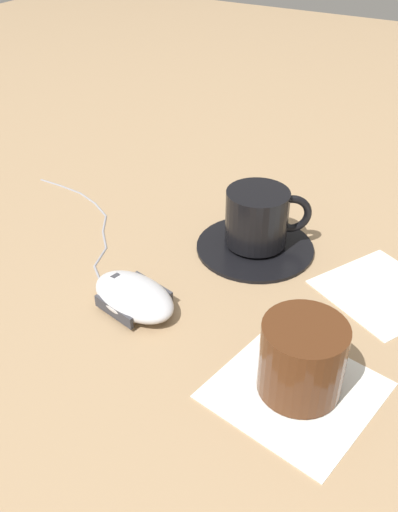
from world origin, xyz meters
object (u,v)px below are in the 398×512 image
object	(u,v)px
computer_mouse	(134,296)
drinking_glass	(302,358)
saucer	(255,246)
coffee_cup	(259,217)

from	to	relation	value
computer_mouse	drinking_glass	distance (m)	0.21
saucer	computer_mouse	xyz separation A→B (m)	(0.18, -0.07, 0.01)
saucer	coffee_cup	bearing A→B (deg)	-178.92
saucer	drinking_glass	bearing A→B (deg)	35.23
drinking_glass	computer_mouse	bearing A→B (deg)	-95.85
coffee_cup	saucer	bearing A→B (deg)	1.08
computer_mouse	drinking_glass	world-z (taller)	drinking_glass
saucer	drinking_glass	xyz separation A→B (m)	(0.20, 0.14, 0.04)
saucer	computer_mouse	world-z (taller)	computer_mouse
saucer	computer_mouse	size ratio (longest dim) A/B	1.26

